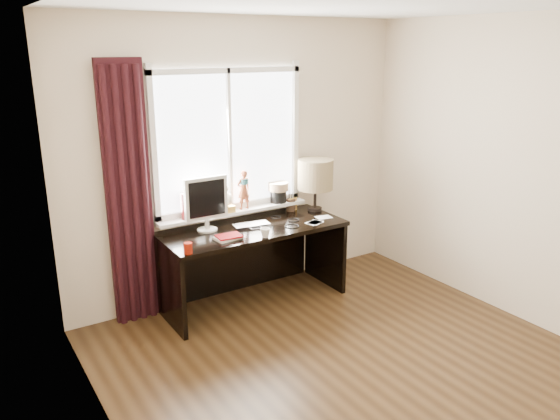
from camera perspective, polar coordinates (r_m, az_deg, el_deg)
floor at (r=4.18m, az=10.28°, el=-17.46°), size 3.50×4.00×0.00m
wall_back at (r=5.20m, az=-3.98°, el=5.28°), size 3.50×0.00×2.60m
wall_left at (r=2.77m, az=-16.10°, el=-5.85°), size 0.00×4.00×2.60m
wall_right at (r=4.96m, az=26.22°, el=3.01°), size 0.00×4.00×2.60m
laptop at (r=5.00m, az=-2.99°, el=-1.56°), size 0.36×0.26×0.03m
mug at (r=4.70m, az=-1.56°, el=-2.36°), size 0.12×0.12×0.09m
red_cup at (r=4.40m, az=-9.58°, el=-3.95°), size 0.07×0.07×0.09m
window at (r=5.09m, az=-5.04°, el=5.12°), size 1.52×0.20×1.40m
curtain at (r=4.74m, az=-15.50°, el=1.24°), size 0.38×0.09×2.25m
desk at (r=5.14m, az=-3.33°, el=-4.05°), size 1.70×0.70×0.75m
monitor at (r=4.84m, az=-7.73°, el=0.99°), size 0.40×0.18×0.49m
notebook_stack at (r=4.69m, az=-5.45°, el=-2.84°), size 0.24×0.18×0.03m
brush_holder at (r=5.44m, az=1.13°, el=0.54°), size 0.09×0.09×0.25m
icon_frame at (r=5.45m, az=1.36°, el=0.59°), size 0.10×0.03×0.13m
table_lamp at (r=5.39m, az=3.73°, el=3.67°), size 0.35×0.35×0.52m
loose_papers at (r=5.16m, az=3.96°, el=-1.12°), size 0.34×0.24×0.00m
desk_cables at (r=5.10m, az=0.87°, el=-1.25°), size 0.24×0.43×0.01m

